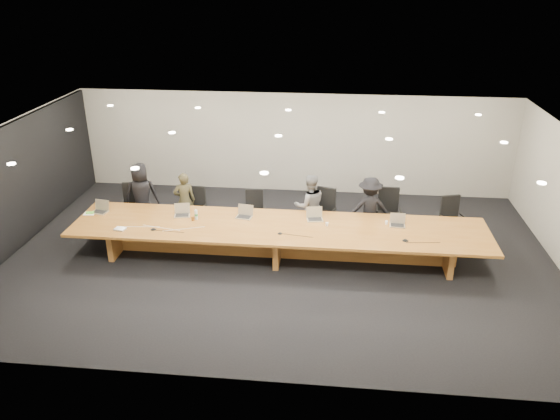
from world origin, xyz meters
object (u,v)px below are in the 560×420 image
object	(u,v)px
paper_cup_near	(327,224)
mic_center	(280,233)
chair_far_left	(133,206)
mic_right	(405,240)
chair_mid_left	(254,211)
person_d	(369,208)
chair_left	(195,208)
water_bottle	(196,215)
laptop_a	(99,207)
av_box	(120,229)
person_a	(142,195)
mic_left	(153,229)
person_c	(310,206)
person_b	(185,201)
chair_far_right	(453,220)
laptop_e	(398,220)
conference_table	(279,236)
laptop_c	(244,212)
chair_mid_right	(323,212)
laptop_b	(182,210)
amber_mug	(193,218)
paper_cup_far	(386,223)
chair_right	(388,213)
laptop_d	(315,214)

from	to	relation	value
paper_cup_near	mic_center	size ratio (longest dim) A/B	0.73
chair_far_left	mic_right	size ratio (longest dim) A/B	8.40
chair_mid_left	person_d	size ratio (longest dim) A/B	0.67
chair_left	water_bottle	world-z (taller)	chair_left
laptop_a	av_box	size ratio (longest dim) A/B	1.55
person_a	mic_left	xyz separation A→B (m)	(0.84, -1.71, -0.05)
person_c	mic_right	size ratio (longest dim) A/B	11.49
person_b	paper_cup_near	bearing A→B (deg)	144.45
chair_far_right	chair_left	bearing A→B (deg)	162.49
person_a	person_c	bearing A→B (deg)	163.29
laptop_a	laptop_e	bearing A→B (deg)	10.43
conference_table	laptop_c	distance (m)	0.97
person_b	av_box	xyz separation A→B (m)	(-0.92, -1.80, 0.06)
person_a	mic_right	world-z (taller)	person_a
conference_table	chair_mid_right	world-z (taller)	chair_mid_right
chair_far_right	person_a	bearing A→B (deg)	162.88
laptop_b	amber_mug	size ratio (longest dim) A/B	3.68
chair_mid_left	laptop_b	bearing A→B (deg)	-152.13
paper_cup_far	paper_cup_near	bearing A→B (deg)	-170.34
chair_mid_left	laptop_a	world-z (taller)	laptop_a
person_d	paper_cup_far	size ratio (longest dim) A/B	19.58
person_b	chair_left	bearing A→B (deg)	168.59
laptop_c	mic_left	xyz separation A→B (m)	(-1.83, -0.81, -0.12)
person_a	amber_mug	xyz separation A→B (m)	(1.57, -1.16, -0.01)
laptop_a	laptop_b	bearing A→B (deg)	10.83
person_c	mic_right	world-z (taller)	person_c
paper_cup_far	chair_right	bearing A→B (deg)	82.81
person_a	paper_cup_far	world-z (taller)	person_a
laptop_c	water_bottle	size ratio (longest dim) A/B	1.58
person_b	laptop_c	distance (m)	1.85
paper_cup_near	person_b	bearing A→B (deg)	161.77
laptop_e	chair_mid_left	bearing A→B (deg)	166.34
chair_far_left	laptop_b	bearing A→B (deg)	-44.30
chair_left	chair_right	world-z (taller)	chair_right
laptop_e	chair_mid_right	bearing A→B (deg)	152.06
water_bottle	mic_left	size ratio (longest dim) A/B	1.77
person_d	chair_left	bearing A→B (deg)	-10.43
laptop_e	water_bottle	size ratio (longest dim) A/B	1.49
laptop_a	mic_center	xyz separation A→B (m)	(4.22, -0.65, -0.12)
chair_mid_left	chair_far_right	bearing A→B (deg)	-7.13
chair_mid_left	chair_mid_right	distance (m)	1.65
chair_left	mic_center	distance (m)	2.81
chair_mid_right	laptop_c	bearing A→B (deg)	-134.34
mic_left	person_b	bearing A→B (deg)	82.71
laptop_d	laptop_a	bearing A→B (deg)	170.80
paper_cup_near	mic_left	xyz separation A→B (m)	(-3.69, -0.58, -0.02)
laptop_c	paper_cup_far	world-z (taller)	laptop_c
chair_right	water_bottle	xyz separation A→B (m)	(-4.31, -1.17, 0.27)
person_a	av_box	world-z (taller)	person_a
chair_far_left	chair_far_right	xyz separation A→B (m)	(7.62, 0.05, -0.02)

